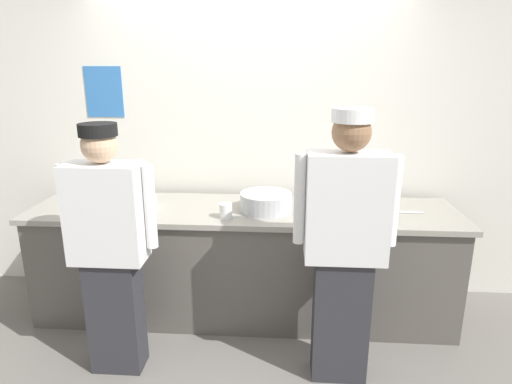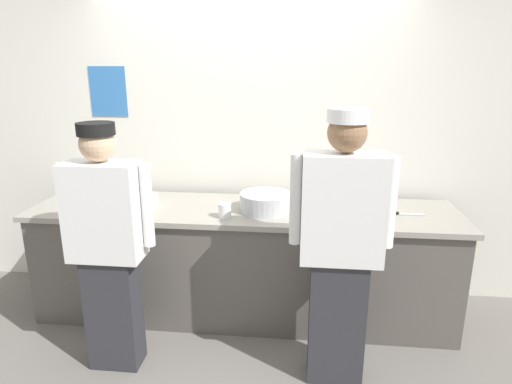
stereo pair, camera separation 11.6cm
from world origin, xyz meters
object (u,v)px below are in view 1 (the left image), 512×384
ramekin_yellow_sauce (84,202)px  plate_stack_front (142,201)px  ramekin_green_sauce (91,211)px  squeeze_bottle_primary (135,201)px  sheet_tray (344,208)px  chef_near_left (109,246)px  chef_center (345,243)px  chefs_knife (401,212)px  deli_cup (226,211)px  mixing_bowl_steel (266,202)px  ramekin_red_sauce (84,196)px

ramekin_yellow_sauce → plate_stack_front: bearing=-2.5°
ramekin_green_sauce → squeeze_bottle_primary: bearing=-0.1°
squeeze_bottle_primary → sheet_tray: bearing=8.4°
chef_near_left → chef_center: (1.43, 0.02, 0.05)m
chefs_knife → deli_cup: bearing=-170.8°
plate_stack_front → deli_cup: deli_cup is taller
ramekin_yellow_sauce → deli_cup: (1.15, -0.24, 0.03)m
ramekin_yellow_sauce → chef_near_left: bearing=-56.1°
chef_near_left → mixing_bowl_steel: (0.93, 0.68, 0.09)m
ramekin_yellow_sauce → deli_cup: 1.17m
chef_center → ramekin_green_sauce: chef_center is taller
squeeze_bottle_primary → ramekin_yellow_sauce: size_ratio=2.23×
ramekin_yellow_sauce → chefs_knife: (2.42, -0.03, -0.02)m
plate_stack_front → ramekin_yellow_sauce: bearing=177.5°
sheet_tray → ramekin_green_sauce: bearing=-173.2°
deli_cup → ramekin_red_sauce: bearing=162.7°
ramekin_yellow_sauce → mixing_bowl_steel: bearing=-1.9°
squeeze_bottle_primary → deli_cup: squeeze_bottle_primary is taller
chef_center → mixing_bowl_steel: (-0.50, 0.66, 0.04)m
sheet_tray → chef_center: bearing=-96.5°
chef_near_left → ramekin_red_sauce: size_ratio=17.47×
mixing_bowl_steel → ramekin_green_sauce: mixing_bowl_steel is taller
chef_near_left → chefs_knife: 2.05m
chef_center → squeeze_bottle_primary: size_ratio=8.01×
deli_cup → ramekin_yellow_sauce: bearing=168.3°
ramekin_green_sauce → ramekin_red_sauce: ramekin_red_sauce is taller
sheet_tray → ramekin_green_sauce: size_ratio=5.57×
plate_stack_front → deli_cup: bearing=-17.7°
plate_stack_front → ramekin_green_sauce: bearing=-151.6°
sheet_tray → ramekin_red_sauce: ramekin_red_sauce is taller
plate_stack_front → chefs_knife: size_ratio=0.80×
chef_near_left → squeeze_bottle_primary: chef_near_left is taller
chef_center → ramekin_green_sauce: size_ratio=20.91×
ramekin_green_sauce → deli_cup: bearing=-2.2°
plate_stack_front → ramekin_yellow_sauce: plate_stack_front is taller
mixing_bowl_steel → ramekin_red_sauce: size_ratio=4.20×
sheet_tray → chefs_knife: sheet_tray is taller
chef_near_left → plate_stack_front: chef_near_left is taller
ramekin_red_sauce → squeeze_bottle_primary: bearing=-31.9°
squeeze_bottle_primary → ramekin_red_sauce: size_ratio=2.31×
ramekin_red_sauce → chef_center: bearing=-23.2°
squeeze_bottle_primary → ramekin_red_sauce: bearing=148.1°
squeeze_bottle_primary → ramekin_green_sauce: squeeze_bottle_primary is taller
chefs_knife → mixing_bowl_steel: bearing=-179.0°
plate_stack_front → mixing_bowl_steel: mixing_bowl_steel is taller
chef_near_left → ramekin_red_sauce: bearing=122.6°
deli_cup → chefs_knife: bearing=9.2°
chef_near_left → mixing_bowl_steel: 1.16m
ramekin_red_sauce → chefs_knife: bearing=-4.0°
sheet_tray → squeeze_bottle_primary: bearing=-171.6°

